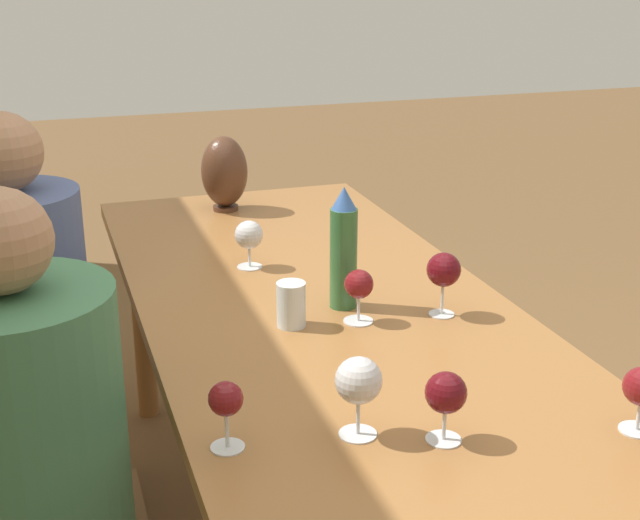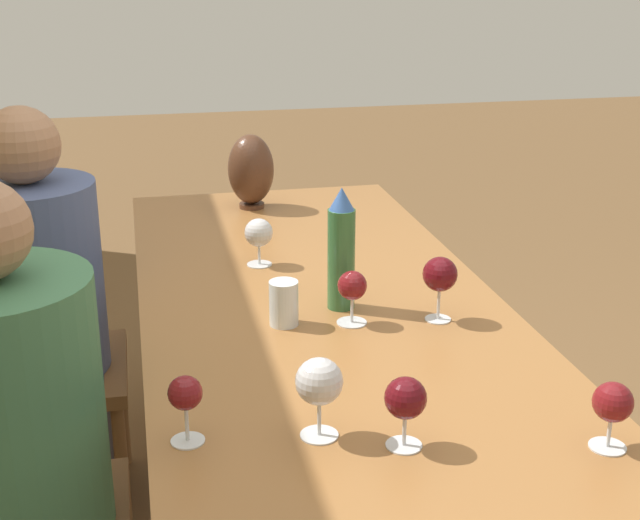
# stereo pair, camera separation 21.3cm
# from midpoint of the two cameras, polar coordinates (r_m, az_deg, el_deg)

# --- Properties ---
(dining_table) EXTENTS (2.40, 0.87, 0.75)m
(dining_table) POSITION_cam_midpoint_polar(r_m,az_deg,el_deg) (2.04, 4.05, -6.28)
(dining_table) COLOR #936033
(dining_table) RESTS_ON ground_plane
(water_bottle) EXTENTS (0.06, 0.06, 0.29)m
(water_bottle) POSITION_cam_midpoint_polar(r_m,az_deg,el_deg) (2.07, 4.32, 0.57)
(water_bottle) COLOR #336638
(water_bottle) RESTS_ON dining_table
(water_tumbler) EXTENTS (0.07, 0.07, 0.10)m
(water_tumbler) POSITION_cam_midpoint_polar(r_m,az_deg,el_deg) (2.00, 0.71, -2.84)
(water_tumbler) COLOR silver
(water_tumbler) RESTS_ON dining_table
(vase) EXTENTS (0.15, 0.15, 0.24)m
(vase) POSITION_cam_midpoint_polar(r_m,az_deg,el_deg) (2.89, -2.34, 5.75)
(vase) COLOR #4C2D1E
(vase) RESTS_ON dining_table
(wine_glass_0) EXTENTS (0.06, 0.06, 0.12)m
(wine_glass_0) POSITION_cam_midpoint_polar(r_m,az_deg,el_deg) (1.53, -4.67, -8.74)
(wine_glass_0) COLOR silver
(wine_glass_0) RESTS_ON dining_table
(wine_glass_1) EXTENTS (0.07, 0.07, 0.13)m
(wine_glass_1) POSITION_cam_midpoint_polar(r_m,az_deg,el_deg) (1.54, 9.69, -8.88)
(wine_glass_1) COLOR silver
(wine_glass_1) RESTS_ON dining_table
(wine_glass_2) EXTENTS (0.07, 0.07, 0.12)m
(wine_glass_2) POSITION_cam_midpoint_polar(r_m,az_deg,el_deg) (1.63, 21.88, -8.64)
(wine_glass_2) COLOR silver
(wine_glass_2) RESTS_ON dining_table
(wine_glass_3) EXTENTS (0.08, 0.08, 0.15)m
(wine_glass_3) POSITION_cam_midpoint_polar(r_m,az_deg,el_deg) (2.04, 10.67, -1.03)
(wine_glass_3) COLOR silver
(wine_glass_3) RESTS_ON dining_table
(wine_glass_4) EXTENTS (0.08, 0.08, 0.13)m
(wine_glass_4) POSITION_cam_midpoint_polar(r_m,az_deg,el_deg) (2.36, -1.38, 1.66)
(wine_glass_4) COLOR silver
(wine_glass_4) RESTS_ON dining_table
(wine_glass_5) EXTENTS (0.07, 0.07, 0.13)m
(wine_glass_5) POSITION_cam_midpoint_polar(r_m,az_deg,el_deg) (2.00, 5.13, -1.81)
(wine_glass_5) COLOR silver
(wine_glass_5) RESTS_ON dining_table
(wine_glass_6) EXTENTS (0.08, 0.08, 0.15)m
(wine_glass_6) POSITION_cam_midpoint_polar(r_m,az_deg,el_deg) (1.54, 3.95, -7.94)
(wine_glass_6) COLOR silver
(wine_glass_6) RESTS_ON dining_table
(chair_far) EXTENTS (0.44, 0.44, 0.88)m
(chair_far) POSITION_cam_midpoint_polar(r_m,az_deg,el_deg) (2.58, -16.45, -6.23)
(chair_far) COLOR brown
(chair_far) RESTS_ON ground_plane
(person_near) EXTENTS (0.39, 0.39, 1.18)m
(person_near) POSITION_cam_midpoint_polar(r_m,az_deg,el_deg) (1.85, -15.66, -11.88)
(person_near) COLOR #2D2D38
(person_near) RESTS_ON ground_plane
(person_far) EXTENTS (0.36, 0.36, 1.18)m
(person_far) POSITION_cam_midpoint_polar(r_m,az_deg,el_deg) (2.52, -14.90, -3.01)
(person_far) COLOR #2D2D38
(person_far) RESTS_ON ground_plane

